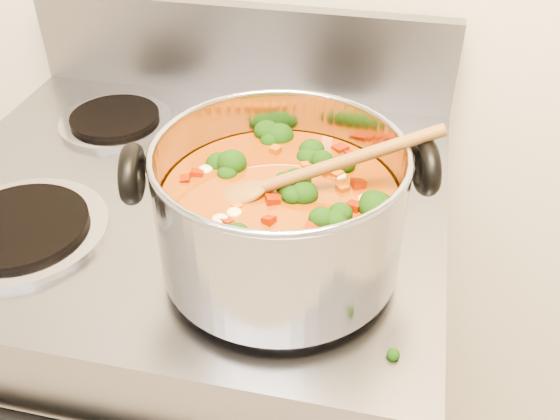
# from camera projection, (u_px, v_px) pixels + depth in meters

# --- Properties ---
(electric_range) EXTENTS (0.73, 0.66, 1.08)m
(electric_range) POSITION_uv_depth(u_px,v_px,m) (209.00, 383.00, 1.17)
(electric_range) COLOR gray
(electric_range) RESTS_ON ground
(stockpot) EXTENTS (0.34, 0.28, 0.17)m
(stockpot) POSITION_uv_depth(u_px,v_px,m) (280.00, 212.00, 0.70)
(stockpot) COLOR #A6A6AE
(stockpot) RESTS_ON electric_range
(wooden_spoon) EXTENTS (0.25, 0.10, 0.10)m
(wooden_spoon) POSITION_uv_depth(u_px,v_px,m) (290.00, 179.00, 0.67)
(wooden_spoon) COLOR brown
(wooden_spoon) RESTS_ON stockpot
(cooktop_crumbs) EXTENTS (0.15, 0.01, 0.01)m
(cooktop_crumbs) POSITION_uv_depth(u_px,v_px,m) (229.00, 368.00, 0.63)
(cooktop_crumbs) COLOR black
(cooktop_crumbs) RESTS_ON electric_range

